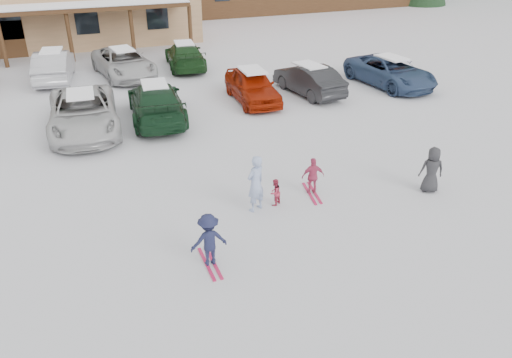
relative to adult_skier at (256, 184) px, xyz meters
name	(u,v)px	position (x,y,z in m)	size (l,w,h in m)	color
ground	(259,229)	(-0.29, -1.00, -0.86)	(160.00, 160.00, 0.00)	silver
adult_skier	(256,184)	(0.00, 0.00, 0.00)	(0.62, 0.41, 1.71)	#94A5CD
toddler_red	(275,192)	(0.63, 0.07, -0.44)	(0.40, 0.31, 0.83)	#B02D45
child_navy	(209,240)	(-1.97, -1.99, -0.16)	(0.90, 0.52, 1.39)	#181C3A
skis_child_navy	(210,263)	(-1.97, -1.99, -0.84)	(0.20, 1.40, 0.03)	#B61A47
child_magenta	(313,176)	(1.97, 0.26, -0.26)	(0.70, 0.29, 1.19)	#C23D64
skis_child_magenta	(312,193)	(1.97, 0.26, -0.84)	(0.20, 1.40, 0.03)	#B61A47
bystander_dark	(432,170)	(5.41, -0.90, -0.13)	(0.71, 0.46, 1.46)	#2A2A2C
parked_car_2	(83,112)	(-4.09, 8.12, -0.08)	(2.58, 5.60, 1.56)	silver
parked_car_3	(156,102)	(-1.18, 8.38, -0.09)	(2.15, 5.28, 1.53)	#13331C
parked_car_4	(252,86)	(3.40, 9.15, -0.12)	(1.74, 4.33, 1.47)	#981D06
parked_car_5	(309,80)	(6.30, 9.18, -0.15)	(1.49, 4.28, 1.41)	#232325
parked_car_6	(390,71)	(10.74, 8.94, -0.14)	(2.38, 5.16, 1.43)	navy
parked_car_9	(54,66)	(-4.97, 15.99, -0.07)	(1.66, 4.77, 1.57)	#B3B3B8
parked_car_10	(124,63)	(-1.49, 15.48, -0.12)	(2.44, 5.29, 1.47)	#B9B9B9
parked_car_11	(185,55)	(1.97, 16.01, -0.16)	(1.95, 4.80, 1.39)	#183C18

